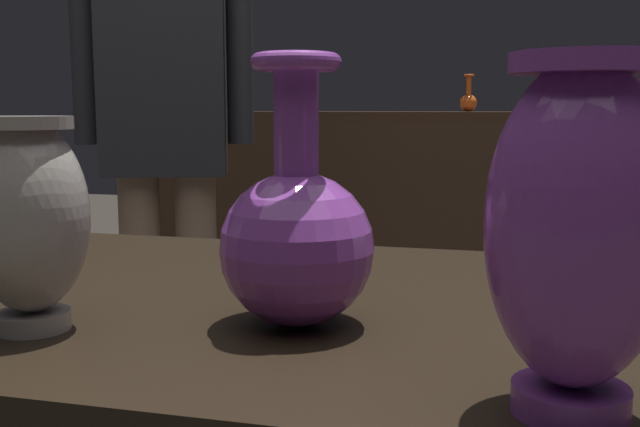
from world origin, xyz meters
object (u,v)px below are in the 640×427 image
(shelf_vase_center, at_px, (468,100))
(visitor_near_left, at_px, (165,113))
(vase_centerpiece, at_px, (297,236))
(vase_right_accent, at_px, (579,225))
(vase_tall_behind, at_px, (28,216))
(shelf_vase_right, at_px, (611,94))

(shelf_vase_center, xyz_separation_m, visitor_near_left, (-0.72, -1.15, -0.04))
(vase_centerpiece, xyz_separation_m, vase_right_accent, (0.24, -0.15, 0.04))
(vase_centerpiece, height_order, shelf_vase_center, shelf_vase_center)
(vase_tall_behind, relative_size, shelf_vase_center, 1.38)
(vase_tall_behind, xyz_separation_m, shelf_vase_right, (0.77, 2.41, 0.15))
(vase_centerpiece, bearing_deg, vase_right_accent, -33.29)
(shelf_vase_right, bearing_deg, vase_right_accent, -96.98)
(vase_tall_behind, relative_size, vase_right_accent, 0.82)
(shelf_vase_right, height_order, visitor_near_left, visitor_near_left)
(visitor_near_left, bearing_deg, vase_centerpiece, 101.54)
(vase_centerpiece, height_order, visitor_near_left, visitor_near_left)
(vase_tall_behind, distance_m, shelf_vase_right, 2.53)
(vase_centerpiece, bearing_deg, shelf_vase_center, 89.51)
(vase_right_accent, height_order, shelf_vase_center, shelf_vase_center)
(vase_tall_behind, xyz_separation_m, visitor_near_left, (-0.47, 1.24, 0.08))
(vase_right_accent, height_order, shelf_vase_right, shelf_vase_right)
(shelf_vase_center, height_order, visitor_near_left, visitor_near_left)
(shelf_vase_right, bearing_deg, vase_tall_behind, -107.76)
(vase_right_accent, relative_size, visitor_near_left, 0.14)
(shelf_vase_right, bearing_deg, vase_centerpiece, -103.04)
(vase_centerpiece, relative_size, shelf_vase_right, 2.37)
(vase_tall_behind, height_order, shelf_vase_center, shelf_vase_center)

